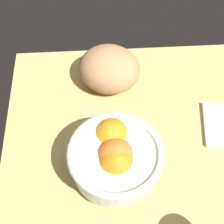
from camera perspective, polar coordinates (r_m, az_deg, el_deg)
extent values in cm
cube|color=tan|center=(79.14, 5.73, -7.23)|extent=(67.60, 66.66, 3.00)
cylinder|color=silver|center=(73.69, 0.54, -10.05)|extent=(8.22, 8.22, 2.76)
cylinder|color=silver|center=(69.39, 0.58, -8.37)|extent=(18.06, 18.06, 6.80)
torus|color=silver|center=(66.37, 0.60, -7.05)|extent=(19.66, 19.66, 1.60)
sphere|color=orange|center=(67.30, 0.69, -8.72)|extent=(7.69, 7.69, 7.69)
sphere|color=orange|center=(70.47, -0.08, -3.95)|extent=(7.59, 7.59, 7.59)
sphere|color=orange|center=(68.01, 0.59, -7.78)|extent=(6.94, 6.94, 6.94)
sphere|color=orange|center=(67.86, 0.59, -7.72)|extent=(7.90, 7.90, 7.90)
ellipsoid|color=tan|center=(85.15, -0.47, 7.43)|extent=(18.94, 19.77, 10.84)
cube|color=silver|center=(84.69, 18.30, -2.16)|extent=(13.50, 10.08, 1.16)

